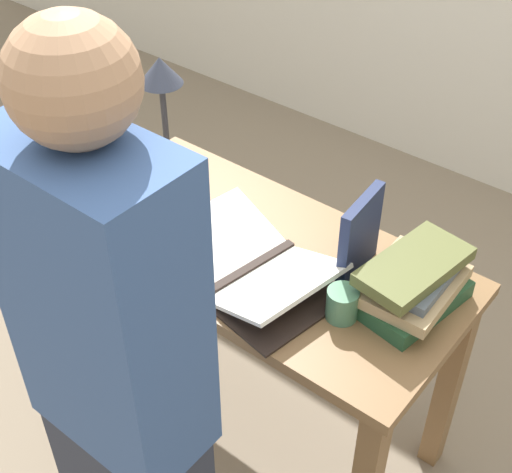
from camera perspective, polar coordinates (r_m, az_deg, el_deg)
ground_plane at (r=2.53m, az=0.08°, el=-14.23°), size 12.00×12.00×0.00m
reading_desk at (r=2.06m, az=0.10°, el=-3.82°), size 1.18×0.57×0.76m
open_book at (r=1.88m, az=-0.67°, el=-2.33°), size 0.55×0.41×0.09m
book_stack_tall at (r=1.81m, az=12.30°, el=-3.68°), size 0.24×0.32×0.14m
book_standing_upright at (r=1.84m, az=8.29°, el=0.01°), size 0.04×0.19×0.24m
reading_lamp at (r=2.06m, az=-7.50°, el=11.19°), size 0.12×0.12×0.42m
coffee_mug at (r=1.76m, az=6.96°, el=-5.36°), size 0.08×0.11×0.08m
person_reader at (r=1.53m, az=-10.49°, el=-13.62°), size 0.36×0.22×1.67m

